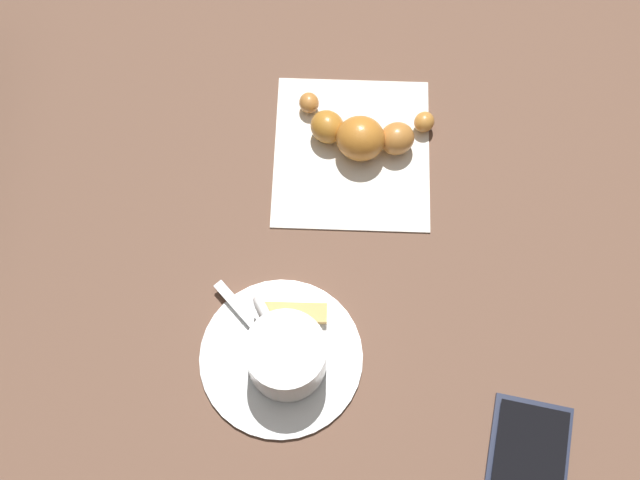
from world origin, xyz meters
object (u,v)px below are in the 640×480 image
teaspoon (278,351)px  sugar_packet (294,313)px  espresso_cup (285,354)px  napkin (355,153)px  saucer (281,357)px  croissant (362,134)px

teaspoon → sugar_packet: (-0.04, 0.01, 0.00)m
espresso_cup → napkin: 0.22m
sugar_packet → napkin: size_ratio=0.36×
teaspoon → napkin: size_ratio=0.65×
teaspoon → sugar_packet: bearing=168.0°
saucer → croissant: (-0.22, 0.04, 0.02)m
teaspoon → croissant: bearing=169.6°
saucer → croissant: 0.23m
espresso_cup → sugar_packet: (-0.04, -0.00, -0.02)m
teaspoon → saucer: bearing=48.9°
teaspoon → croissant: 0.22m
espresso_cup → napkin: espresso_cup is taller
napkin → espresso_cup: bearing=-7.2°
teaspoon → napkin: teaspoon is taller
saucer → sugar_packet: bearing=173.6°
espresso_cup → teaspoon: 0.03m
napkin → croissant: croissant is taller
napkin → teaspoon: bearing=-9.9°
sugar_packet → croissant: bearing=-108.3°
teaspoon → napkin: bearing=170.1°
sugar_packet → croissant: (-0.18, 0.03, 0.01)m
espresso_cup → napkin: (-0.22, 0.03, -0.03)m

